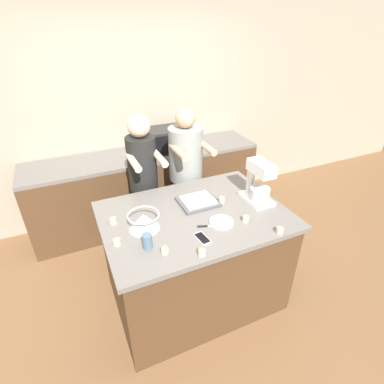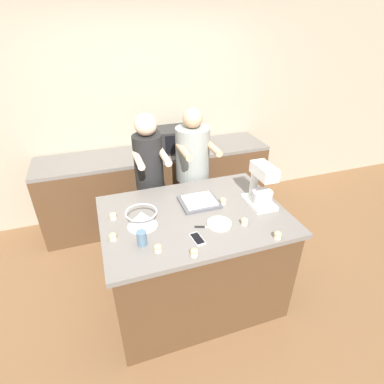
# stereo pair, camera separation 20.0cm
# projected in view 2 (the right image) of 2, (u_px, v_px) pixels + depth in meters

# --- Properties ---
(ground_plane) EXTENTS (16.00, 16.00, 0.00)m
(ground_plane) POSITION_uv_depth(u_px,v_px,m) (194.00, 294.00, 2.94)
(ground_plane) COLOR brown
(back_wall) EXTENTS (10.00, 0.06, 2.70)m
(back_wall) POSITION_uv_depth(u_px,v_px,m) (147.00, 111.00, 3.70)
(back_wall) COLOR gray
(back_wall) RESTS_ON ground_plane
(island_counter) EXTENTS (1.50, 1.07, 0.95)m
(island_counter) POSITION_uv_depth(u_px,v_px,m) (194.00, 257.00, 2.70)
(island_counter) COLOR #4C331E
(island_counter) RESTS_ON ground_plane
(back_counter) EXTENTS (2.80, 0.60, 0.94)m
(back_counter) POSITION_uv_depth(u_px,v_px,m) (158.00, 186.00, 3.86)
(back_counter) COLOR #4C331E
(back_counter) RESTS_ON ground_plane
(person_left) EXTENTS (0.30, 0.48, 1.61)m
(person_left) POSITION_uv_depth(u_px,v_px,m) (150.00, 186.00, 3.05)
(person_left) COLOR #33384C
(person_left) RESTS_ON ground_plane
(person_right) EXTENTS (0.36, 0.51, 1.62)m
(person_right) POSITION_uv_depth(u_px,v_px,m) (193.00, 180.00, 3.19)
(person_right) COLOR #33384C
(person_right) RESTS_ON ground_plane
(stand_mixer) EXTENTS (0.20, 0.30, 0.37)m
(stand_mixer) POSITION_uv_depth(u_px,v_px,m) (261.00, 187.00, 2.51)
(stand_mixer) COLOR white
(stand_mixer) RESTS_ON island_counter
(mixing_bowl) EXTENTS (0.24, 0.24, 0.13)m
(mixing_bowl) POSITION_uv_depth(u_px,v_px,m) (142.00, 218.00, 2.29)
(mixing_bowl) COLOR #BCBCC1
(mixing_bowl) RESTS_ON island_counter
(baking_tray) EXTENTS (0.32, 0.28, 0.04)m
(baking_tray) POSITION_uv_depth(u_px,v_px,m) (199.00, 202.00, 2.59)
(baking_tray) COLOR #4C4C51
(baking_tray) RESTS_ON island_counter
(microwave_oven) EXTENTS (0.53, 0.35, 0.27)m
(microwave_oven) POSITION_uv_depth(u_px,v_px,m) (180.00, 138.00, 3.64)
(microwave_oven) COLOR black
(microwave_oven) RESTS_ON back_counter
(cell_phone) EXTENTS (0.08, 0.15, 0.01)m
(cell_phone) POSITION_uv_depth(u_px,v_px,m) (197.00, 239.00, 2.17)
(cell_phone) COLOR silver
(cell_phone) RESTS_ON island_counter
(drinking_glass) EXTENTS (0.07, 0.07, 0.11)m
(drinking_glass) POSITION_uv_depth(u_px,v_px,m) (142.00, 238.00, 2.10)
(drinking_glass) COLOR slate
(drinking_glass) RESTS_ON island_counter
(small_plate) EXTENTS (0.19, 0.19, 0.02)m
(small_plate) POSITION_uv_depth(u_px,v_px,m) (219.00, 224.00, 2.33)
(small_plate) COLOR beige
(small_plate) RESTS_ON island_counter
(knife) EXTENTS (0.21, 0.09, 0.01)m
(knife) POSITION_uv_depth(u_px,v_px,m) (207.00, 227.00, 2.30)
(knife) COLOR #BCBCC1
(knife) RESTS_ON island_counter
(cupcake_0) EXTENTS (0.05, 0.05, 0.06)m
(cupcake_0) POSITION_uv_depth(u_px,v_px,m) (113.00, 216.00, 2.38)
(cupcake_0) COLOR beige
(cupcake_0) RESTS_ON island_counter
(cupcake_1) EXTENTS (0.05, 0.05, 0.06)m
(cupcake_1) POSITION_uv_depth(u_px,v_px,m) (278.00, 235.00, 2.17)
(cupcake_1) COLOR beige
(cupcake_1) RESTS_ON island_counter
(cupcake_2) EXTENTS (0.05, 0.05, 0.06)m
(cupcake_2) POSITION_uv_depth(u_px,v_px,m) (223.00, 201.00, 2.58)
(cupcake_2) COLOR beige
(cupcake_2) RESTS_ON island_counter
(cupcake_3) EXTENTS (0.05, 0.05, 0.06)m
(cupcake_3) POSITION_uv_depth(u_px,v_px,m) (244.00, 221.00, 2.32)
(cupcake_3) COLOR beige
(cupcake_3) RESTS_ON island_counter
(cupcake_4) EXTENTS (0.05, 0.05, 0.06)m
(cupcake_4) POSITION_uv_depth(u_px,v_px,m) (194.00, 252.00, 2.01)
(cupcake_4) COLOR beige
(cupcake_4) RESTS_ON island_counter
(cupcake_5) EXTENTS (0.05, 0.05, 0.06)m
(cupcake_5) POSITION_uv_depth(u_px,v_px,m) (113.00, 237.00, 2.16)
(cupcake_5) COLOR beige
(cupcake_5) RESTS_ON island_counter
(cupcake_6) EXTENTS (0.05, 0.05, 0.06)m
(cupcake_6) POSITION_uv_depth(u_px,v_px,m) (158.00, 248.00, 2.05)
(cupcake_6) COLOR beige
(cupcake_6) RESTS_ON island_counter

